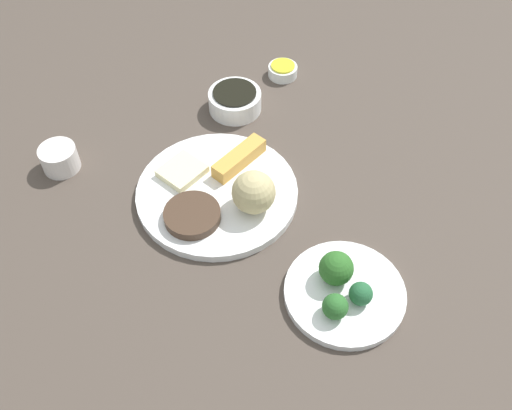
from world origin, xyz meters
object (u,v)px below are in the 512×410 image
Objects in this scene: teacup at (59,158)px; broccoli_plate at (345,293)px; soy_sauce_bowl at (235,101)px; sauce_ramekin_hot_mustard at (283,71)px; main_plate at (217,193)px.

broccoli_plate is at bearing 129.51° from teacup.
soy_sauce_bowl is 0.15m from sauce_ramekin_hot_mustard.
sauce_ramekin_hot_mustard is at bearing -132.06° from main_plate.
broccoli_plate is at bearing 76.66° from sauce_ramekin_hot_mustard.
broccoli_plate is 0.48m from soy_sauce_bowl.
main_plate is 4.22× the size of teacup.
soy_sauce_bowl is 1.56× the size of teacup.
teacup is (0.36, 0.03, 0.00)m from soy_sauce_bowl.
teacup is (0.25, -0.18, 0.02)m from main_plate.
sauce_ramekin_hot_mustard is at bearing -103.34° from broccoli_plate.
soy_sauce_bowl reaches higher than sauce_ramekin_hot_mustard.
broccoli_plate is 2.78× the size of teacup.
broccoli_plate is at bearing 90.73° from soy_sauce_bowl.
main_plate is at bearing 47.94° from sauce_ramekin_hot_mustard.
teacup reaches higher than main_plate.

